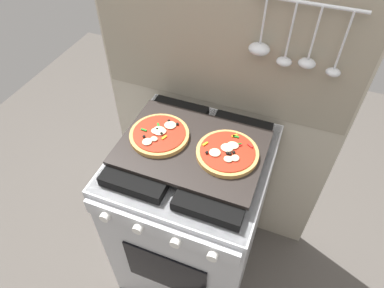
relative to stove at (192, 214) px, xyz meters
The scene contains 6 objects.
ground_plane 0.45m from the stove, 90.00° to the left, with size 4.00×4.00×0.00m, color #4C4742.
kitchen_backsplash 0.48m from the stove, 89.54° to the left, with size 1.10×0.09×1.55m.
stove is the anchor object (origin of this frame).
baking_tray 0.46m from the stove, 90.00° to the left, with size 0.54×0.38×0.02m, color black.
pizza_left 0.50m from the stove, behind, with size 0.23×0.23×0.03m.
pizza_right 0.50m from the stove, ahead, with size 0.23×0.23×0.03m.
Camera 1 is at (0.32, -0.82, 1.84)m, focal length 31.91 mm.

